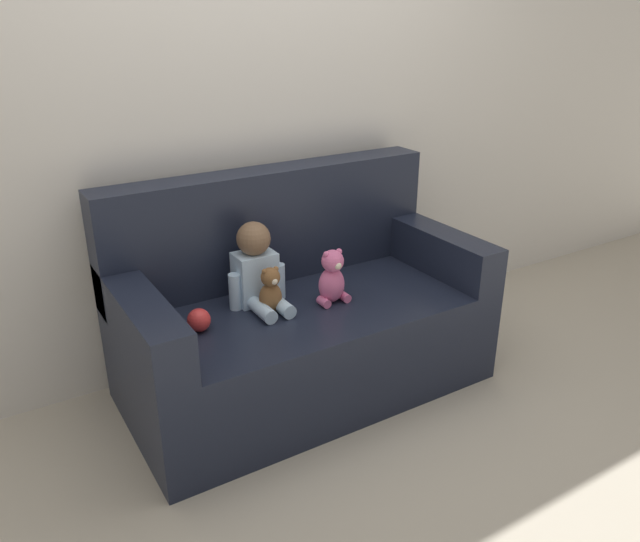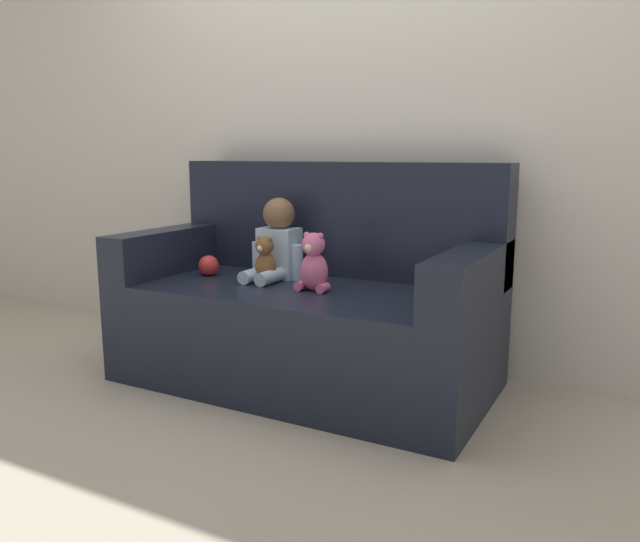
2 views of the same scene
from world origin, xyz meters
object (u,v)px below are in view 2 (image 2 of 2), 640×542
(teddy_bear_brown, at_px, (265,261))
(toy_ball, at_px, (209,265))
(couch, at_px, (311,306))
(plush_toy_side, at_px, (314,263))
(person_baby, at_px, (277,244))

(teddy_bear_brown, relative_size, toy_ball, 2.18)
(couch, xyz_separation_m, teddy_bear_brown, (-0.18, -0.09, 0.21))
(plush_toy_side, xyz_separation_m, toy_ball, (-0.60, 0.06, -0.07))
(couch, distance_m, person_baby, 0.33)
(teddy_bear_brown, xyz_separation_m, toy_ball, (-0.32, 0.01, -0.05))
(teddy_bear_brown, bearing_deg, plush_toy_side, -10.33)
(person_baby, relative_size, teddy_bear_brown, 1.78)
(couch, height_order, plush_toy_side, couch)
(teddy_bear_brown, bearing_deg, couch, 25.23)
(person_baby, height_order, plush_toy_side, person_baby)
(toy_ball, bearing_deg, person_baby, 18.63)
(person_baby, bearing_deg, couch, -7.73)
(teddy_bear_brown, bearing_deg, toy_ball, 178.93)
(person_baby, bearing_deg, plush_toy_side, -29.93)
(person_baby, relative_size, toy_ball, 3.87)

